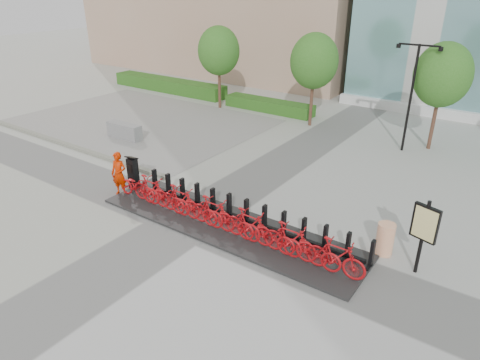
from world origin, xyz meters
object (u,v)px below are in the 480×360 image
Objects in this scene: kiosk at (133,172)px; worker_red at (119,174)px; construction_barrel at (385,239)px; map_sign at (424,226)px; bike_0 at (137,186)px; jersey_barrier at (124,131)px.

worker_red is (-0.10, -0.60, 0.13)m from kiosk.
map_sign reaches higher than construction_barrel.
kiosk is at bearing -172.12° from construction_barrel.
bike_0 is 7.32m from jersey_barrier.
construction_barrel reaches higher than jersey_barrier.
bike_0 is 0.98m from kiosk.
kiosk is 0.79× the size of worker_red.
bike_0 is 1.35× the size of kiosk.
bike_0 is at bearing -40.22° from kiosk.
worker_red reaches higher than kiosk.
worker_red is 9.79m from construction_barrel.
worker_red is at bearing 93.64° from bike_0.
worker_red is 10.78m from map_sign.
map_sign reaches higher than kiosk.
kiosk is at bearing 65.00° from worker_red.
bike_0 is 8.90m from construction_barrel.
worker_red is at bearing -43.67° from jersey_barrier.
worker_red reaches higher than bike_0.
worker_red reaches higher than construction_barrel.
bike_0 is at bearing -38.60° from jersey_barrier.
kiosk is 0.62m from worker_red.
map_sign reaches higher than jersey_barrier.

